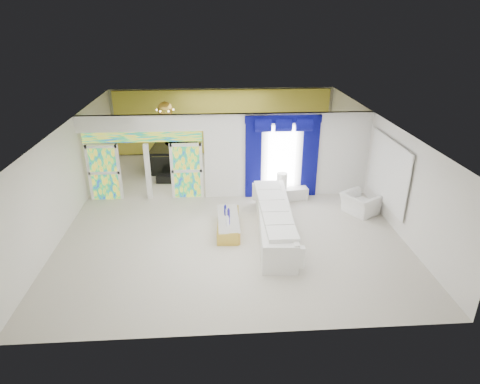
{
  "coord_description": "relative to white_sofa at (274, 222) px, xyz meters",
  "views": [
    {
      "loc": [
        -0.46,
        -12.61,
        6.12
      ],
      "look_at": [
        0.3,
        -1.2,
        1.1
      ],
      "focal_mm": 30.81,
      "sensor_mm": 36.0,
      "label": 1
    }
  ],
  "objects": [
    {
      "name": "piano_bench",
      "position": [
        -3.57,
        4.31,
        -0.27
      ],
      "size": [
        0.87,
        0.4,
        0.28
      ],
      "primitive_type": "cube",
      "rotation": [
        0.0,
        0.0,
        -0.08
      ],
      "color": "black",
      "rests_on": "ground"
    },
    {
      "name": "decanters",
      "position": [
        -1.37,
        0.44,
        0.09
      ],
      "size": [
        0.17,
        0.83,
        0.25
      ],
      "color": "#20169A",
      "rests_on": "coffee_table"
    },
    {
      "name": "coffee_table",
      "position": [
        -1.35,
        0.3,
        -0.2
      ],
      "size": [
        0.74,
        1.9,
        0.41
      ],
      "primitive_type": "cube",
      "rotation": [
        0.0,
        0.0,
        -0.07
      ],
      "color": "gold",
      "rests_on": "ground"
    },
    {
      "name": "dividing_header",
      "position": [
        -4.12,
        2.88,
        2.32
      ],
      "size": [
        4.3,
        0.18,
        0.55
      ],
      "primitive_type": "cube",
      "color": "white",
      "rests_on": "dividing_wall"
    },
    {
      "name": "gold_curtains",
      "position": [
        -1.27,
        7.78,
        1.09
      ],
      "size": [
        9.7,
        0.12,
        2.9
      ],
      "primitive_type": "cube",
      "color": "gold",
      "rests_on": "ground"
    },
    {
      "name": "chandelier",
      "position": [
        -3.57,
        5.28,
        2.24
      ],
      "size": [
        0.6,
        0.6,
        0.6
      ],
      "primitive_type": "sphere",
      "color": "gold",
      "rests_on": "ceiling"
    },
    {
      "name": "wall_mirror",
      "position": [
        3.67,
        0.88,
        1.14
      ],
      "size": [
        0.04,
        2.7,
        1.9
      ],
      "primitive_type": "cube",
      "color": "white",
      "rests_on": "ground"
    },
    {
      "name": "armchair",
      "position": [
        3.01,
        1.19,
        -0.07
      ],
      "size": [
        1.33,
        1.37,
        0.68
      ],
      "primitive_type": "imported",
      "rotation": [
        0.0,
        0.0,
        2.11
      ],
      "color": "white",
      "rests_on": "ground"
    },
    {
      "name": "white_sofa",
      "position": [
        0.0,
        0.0,
        0.0
      ],
      "size": [
        1.2,
        4.34,
        0.82
      ],
      "primitive_type": "cube",
      "rotation": [
        0.0,
        0.0,
        -0.07
      ],
      "color": "white",
      "rests_on": "ground"
    },
    {
      "name": "tv_console",
      "position": [
        -5.68,
        4.19,
        -0.03
      ],
      "size": [
        0.58,
        0.54,
        0.76
      ],
      "primitive_type": "cube",
      "rotation": [
        0.0,
        0.0,
        -0.14
      ],
      "color": "tan",
      "rests_on": "ground"
    },
    {
      "name": "blue_drape_right",
      "position": [
        1.63,
        2.75,
        0.99
      ],
      "size": [
        0.55,
        0.1,
        2.8
      ],
      "primitive_type": "cube",
      "color": "#050342",
      "rests_on": "ground"
    },
    {
      "name": "blue_pelmet",
      "position": [
        0.63,
        2.75,
        2.41
      ],
      "size": [
        2.6,
        0.12,
        0.25
      ],
      "primitive_type": "cube",
      "color": "#050342",
      "rests_on": "dividing_wall"
    },
    {
      "name": "floor",
      "position": [
        -1.27,
        1.88,
        -0.41
      ],
      "size": [
        12.0,
        12.0,
        0.0
      ],
      "primitive_type": "plane",
      "color": "#B7AF9E",
      "rests_on": "ground"
    },
    {
      "name": "stained_panel_right",
      "position": [
        -2.7,
        2.88,
        0.59
      ],
      "size": [
        0.95,
        0.04,
        2.0
      ],
      "primitive_type": "cube",
      "color": "#994C3F",
      "rests_on": "ground"
    },
    {
      "name": "console_table",
      "position": [
        0.91,
        2.41,
        -0.2
      ],
      "size": [
        1.3,
        0.56,
        0.42
      ],
      "primitive_type": "cube",
      "rotation": [
        0.0,
        0.0,
        0.13
      ],
      "color": "silver",
      "rests_on": "ground"
    },
    {
      "name": "stained_transom",
      "position": [
        -4.12,
        2.88,
        1.84
      ],
      "size": [
        4.0,
        0.05,
        0.35
      ],
      "primitive_type": "cube",
      "color": "#994C3F",
      "rests_on": "dividing_header"
    },
    {
      "name": "table_lamp",
      "position": [
        0.61,
        2.41,
        0.3
      ],
      "size": [
        0.36,
        0.36,
        0.58
      ],
      "primitive_type": "cylinder",
      "color": "white",
      "rests_on": "console_table"
    },
    {
      "name": "window_pane",
      "position": [
        0.63,
        2.78,
        1.04
      ],
      "size": [
        1.0,
        0.02,
        2.3
      ],
      "primitive_type": "cube",
      "color": "white",
      "rests_on": "dividing_wall"
    },
    {
      "name": "grand_piano",
      "position": [
        -3.57,
        5.91,
        0.07
      ],
      "size": [
        1.6,
        2.01,
        0.96
      ],
      "primitive_type": "cube",
      "rotation": [
        0.0,
        0.0,
        -0.08
      ],
      "color": "black",
      "rests_on": "ground"
    },
    {
      "name": "stained_panel_left",
      "position": [
        -5.55,
        2.88,
        0.59
      ],
      "size": [
        0.95,
        0.04,
        2.0
      ],
      "primitive_type": "cube",
      "color": "#994C3F",
      "rests_on": "ground"
    },
    {
      "name": "blue_drape_left",
      "position": [
        -0.37,
        2.75,
        0.99
      ],
      "size": [
        0.55,
        0.1,
        2.8
      ],
      "primitive_type": "cube",
      "color": "#050342",
      "rests_on": "ground"
    },
    {
      "name": "dividing_wall",
      "position": [
        0.88,
        2.88,
        1.09
      ],
      "size": [
        5.7,
        0.18,
        3.0
      ],
      "primitive_type": "cube",
      "color": "white",
      "rests_on": "ground"
    }
  ]
}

